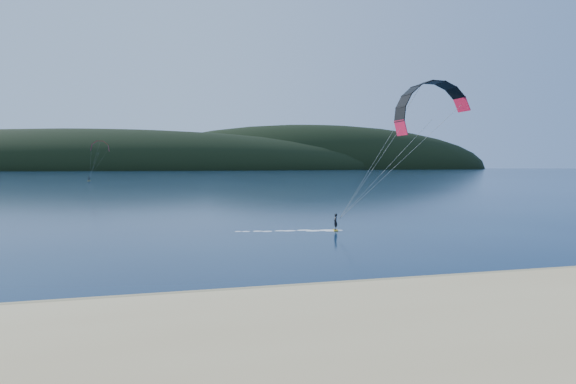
% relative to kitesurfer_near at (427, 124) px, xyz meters
% --- Properties ---
extents(ground, '(1800.00, 1800.00, 0.00)m').
position_rel_kitesurfer_near_xyz_m(ground, '(-21.11, -21.64, -10.56)').
color(ground, '#061832').
rests_on(ground, ground).
extents(wet_sand, '(220.00, 2.50, 0.10)m').
position_rel_kitesurfer_near_xyz_m(wet_sand, '(-21.11, -17.14, -10.51)').
color(wet_sand, '#897750').
rests_on(wet_sand, ground).
extents(headland, '(1200.00, 310.00, 140.00)m').
position_rel_kitesurfer_near_xyz_m(headland, '(-20.48, 723.65, -10.56)').
color(headland, black).
rests_on(headland, ground).
extents(kitesurfer_near, '(21.71, 9.44, 14.61)m').
position_rel_kitesurfer_near_xyz_m(kitesurfer_near, '(0.00, 0.00, 0.00)').
color(kitesurfer_near, gold).
rests_on(kitesurfer_near, ground).
extents(kitesurfer_far, '(9.31, 6.31, 15.11)m').
position_rel_kitesurfer_near_xyz_m(kitesurfer_far, '(-43.35, 184.98, 2.43)').
color(kitesurfer_far, gold).
rests_on(kitesurfer_far, ground).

